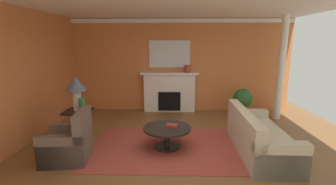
{
  "coord_description": "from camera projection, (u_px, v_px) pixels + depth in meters",
  "views": [
    {
      "loc": [
        -0.08,
        -4.54,
        2.18
      ],
      "look_at": [
        -0.23,
        1.08,
        1.0
      ],
      "focal_mm": 25.71,
      "sensor_mm": 36.0,
      "label": 1
    }
  ],
  "objects": [
    {
      "name": "vase_mantel_right",
      "position": [
        187.0,
        69.0,
        7.42
      ],
      "size": [
        0.18,
        0.18,
        0.23
      ],
      "primitive_type": "cylinder",
      "color": "#9E3328",
      "rests_on": "fireplace"
    },
    {
      "name": "column_white",
      "position": [
        281.0,
        69.0,
        6.71
      ],
      "size": [
        0.2,
        0.2,
        2.9
      ],
      "primitive_type": "cylinder",
      "color": "white",
      "rests_on": "ground_plane"
    },
    {
      "name": "side_table",
      "position": [
        79.0,
        123.0,
        5.38
      ],
      "size": [
        0.56,
        0.56,
        0.7
      ],
      "color": "black",
      "rests_on": "ground_plane"
    },
    {
      "name": "vase_on_side_table",
      "position": [
        82.0,
        105.0,
        5.17
      ],
      "size": [
        0.13,
        0.13,
        0.31
      ],
      "primitive_type": "cylinder",
      "color": "#33703D",
      "rests_on": "side_table"
    },
    {
      "name": "ground_plane",
      "position": [
        178.0,
        152.0,
        4.89
      ],
      "size": [
        8.45,
        8.45,
        0.0
      ],
      "primitive_type": "plane",
      "color": "brown"
    },
    {
      "name": "armchair_near_window",
      "position": [
        69.0,
        144.0,
        4.5
      ],
      "size": [
        0.88,
        0.88,
        0.95
      ],
      "color": "brown",
      "rests_on": "ground_plane"
    },
    {
      "name": "potted_plant",
      "position": [
        242.0,
        100.0,
        7.13
      ],
      "size": [
        0.56,
        0.56,
        0.83
      ],
      "color": "#BCB29E",
      "rests_on": "ground_plane"
    },
    {
      "name": "coffee_table",
      "position": [
        167.0,
        132.0,
        5.01
      ],
      "size": [
        1.0,
        1.0,
        0.45
      ],
      "color": "black",
      "rests_on": "ground_plane"
    },
    {
      "name": "book_red_cover",
      "position": [
        172.0,
        125.0,
        5.01
      ],
      "size": [
        0.26,
        0.19,
        0.05
      ],
      "primitive_type": "cube",
      "rotation": [
        0.0,
        0.0,
        -0.18
      ],
      "color": "maroon",
      "rests_on": "coffee_table"
    },
    {
      "name": "ceiling_panel",
      "position": [
        179.0,
        2.0,
        4.58
      ],
      "size": [
        7.1,
        6.78,
        0.06
      ],
      "primitive_type": "cube",
      "color": "white"
    },
    {
      "name": "area_rug",
      "position": [
        167.0,
        147.0,
        5.07
      ],
      "size": [
        3.17,
        2.21,
        0.01
      ],
      "primitive_type": "cube",
      "color": "#993D33",
      "rests_on": "ground_plane"
    },
    {
      "name": "crown_moulding",
      "position": [
        177.0,
        21.0,
        7.31
      ],
      "size": [
        7.1,
        0.08,
        0.12
      ],
      "primitive_type": "cube",
      "color": "white"
    },
    {
      "name": "table_lamp",
      "position": [
        76.0,
        87.0,
        5.21
      ],
      "size": [
        0.44,
        0.44,
        0.75
      ],
      "color": "beige",
      "rests_on": "side_table"
    },
    {
      "name": "mantel_mirror",
      "position": [
        170.0,
        54.0,
        7.51
      ],
      "size": [
        1.28,
        0.04,
        0.83
      ],
      "primitive_type": "cube",
      "color": "silver"
    },
    {
      "name": "fireplace",
      "position": [
        169.0,
        93.0,
        7.65
      ],
      "size": [
        1.8,
        0.35,
        1.25
      ],
      "color": "white",
      "rests_on": "ground_plane"
    },
    {
      "name": "wall_fireplace",
      "position": [
        177.0,
        65.0,
        7.67
      ],
      "size": [
        7.1,
        0.12,
        2.9
      ],
      "primitive_type": "cube",
      "color": "#CC723D",
      "rests_on": "ground_plane"
    },
    {
      "name": "sofa",
      "position": [
        258.0,
        138.0,
        4.81
      ],
      "size": [
        0.94,
        2.12,
        0.85
      ],
      "color": "#BCB299",
      "rests_on": "ground_plane"
    },
    {
      "name": "wall_window",
      "position": [
        18.0,
        78.0,
        4.97
      ],
      "size": [
        0.12,
        6.78,
        2.9
      ],
      "primitive_type": "cube",
      "color": "#CC723D",
      "rests_on": "ground_plane"
    }
  ]
}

